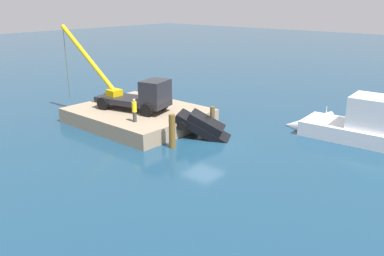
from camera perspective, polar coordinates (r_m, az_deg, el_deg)
ground at (r=27.85m, az=1.70°, el=-1.96°), size 200.00×200.00×0.00m
dock at (r=32.16m, az=-7.78°, el=1.78°), size 10.10×8.23×1.17m
crane_truck at (r=31.25m, az=-7.87°, el=4.93°), size 10.47×3.69×6.40m
dock_worker at (r=28.40m, az=-8.36°, el=2.58°), size 0.34×0.34×1.71m
salvaged_car at (r=28.49m, az=2.10°, el=-0.00°), size 4.82×3.69×2.80m
moored_yacht at (r=30.49m, az=22.30°, el=-0.58°), size 11.45×3.95×6.07m
piling_near at (r=26.35m, az=-2.91°, el=-0.46°), size 0.43×0.43×2.34m
piling_mid at (r=29.63m, az=2.97°, el=1.29°), size 0.37×0.37×1.96m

